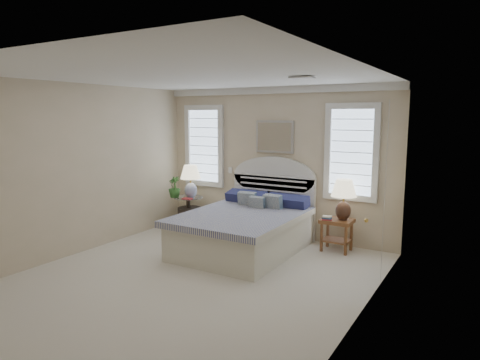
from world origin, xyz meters
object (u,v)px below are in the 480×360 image
at_px(side_table_left, 188,209).
at_px(nightstand_right, 337,228).
at_px(lamp_left, 191,178).
at_px(floor_pot, 190,218).
at_px(lamp_right, 344,195).
at_px(bed, 246,227).

distance_m(side_table_left, nightstand_right, 2.95).
bearing_deg(side_table_left, lamp_left, -22.41).
relative_size(floor_pot, lamp_right, 0.69).
xyz_separation_m(lamp_left, lamp_right, (2.94, 0.16, -0.08)).
bearing_deg(lamp_right, bed, -152.72).
relative_size(nightstand_right, lamp_left, 0.83).
distance_m(nightstand_right, lamp_left, 2.92).
bearing_deg(side_table_left, floor_pot, -12.45).
relative_size(side_table_left, lamp_left, 0.99).
distance_m(bed, floor_pot, 1.73).
relative_size(lamp_left, lamp_right, 0.96).
height_order(nightstand_right, lamp_left, lamp_left).
xyz_separation_m(side_table_left, nightstand_right, (2.95, 0.10, -0.00)).
relative_size(nightstand_right, lamp_right, 0.80).
distance_m(nightstand_right, floor_pot, 2.93).
relative_size(bed, side_table_left, 3.61).
xyz_separation_m(floor_pot, lamp_right, (3.01, 0.13, 0.73)).
bearing_deg(lamp_right, floor_pot, -177.53).
height_order(bed, side_table_left, bed).
xyz_separation_m(floor_pot, lamp_left, (0.07, -0.03, 0.81)).
height_order(bed, nightstand_right, bed).
bearing_deg(side_table_left, nightstand_right, 1.94).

